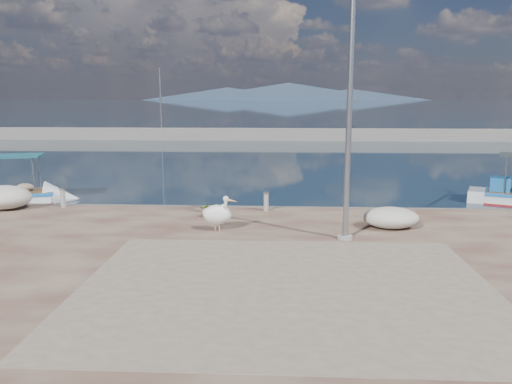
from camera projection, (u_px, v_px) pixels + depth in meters
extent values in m
plane|color=#162635|center=(249.00, 263.00, 13.92)|extent=(1400.00, 1400.00, 0.00)
cube|color=#4D2721|center=(225.00, 371.00, 7.99)|extent=(44.00, 22.00, 0.50)
cube|color=gray|center=(286.00, 287.00, 10.84)|extent=(9.00, 7.00, 0.01)
cube|color=gray|center=(273.00, 134.00, 53.04)|extent=(120.00, 2.20, 1.20)
cylinder|color=gray|center=(161.00, 102.00, 52.99)|extent=(0.16, 0.16, 7.00)
cylinder|color=gray|center=(350.00, 102.00, 52.00)|extent=(0.16, 0.16, 7.00)
cone|color=#28384C|center=(228.00, 94.00, 653.37)|extent=(220.00, 220.00, 16.00)
cone|color=#28384C|center=(289.00, 91.00, 648.84)|extent=(280.00, 280.00, 22.00)
cone|color=#28384C|center=(350.00, 94.00, 645.62)|extent=(200.00, 200.00, 14.00)
cube|color=white|center=(11.00, 201.00, 21.81)|extent=(5.34, 2.99, 0.83)
cube|color=#1B6AB3|center=(10.00, 193.00, 21.74)|extent=(3.99, 2.65, 0.12)
cube|color=maroon|center=(11.00, 202.00, 21.82)|extent=(3.98, 2.64, 0.11)
cube|color=#164959|center=(7.00, 156.00, 21.43)|extent=(3.12, 2.29, 0.07)
cube|color=#1B6AB3|center=(500.00, 184.00, 21.79)|extent=(1.06, 1.06, 0.63)
cylinder|color=tan|center=(216.00, 226.00, 15.42)|extent=(0.04, 0.04, 0.29)
cylinder|color=tan|center=(220.00, 226.00, 15.36)|extent=(0.04, 0.04, 0.29)
ellipsoid|color=white|center=(217.00, 215.00, 15.32)|extent=(1.00, 0.83, 0.61)
cylinder|color=white|center=(225.00, 206.00, 15.15)|extent=(0.23, 0.18, 0.52)
sphere|color=white|center=(226.00, 199.00, 15.09)|extent=(0.17, 0.17, 0.17)
cone|color=tan|center=(232.00, 201.00, 15.01)|extent=(0.42, 0.25, 0.13)
cylinder|color=gray|center=(349.00, 118.00, 13.88)|extent=(0.16, 0.16, 7.00)
cylinder|color=gray|center=(345.00, 237.00, 14.53)|extent=(0.44, 0.44, 0.10)
cylinder|color=gray|center=(266.00, 202.00, 18.00)|extent=(0.18, 0.18, 0.69)
cylinder|color=gray|center=(266.00, 192.00, 17.93)|extent=(0.24, 0.24, 0.06)
cylinder|color=gray|center=(63.00, 198.00, 18.64)|extent=(0.18, 0.18, 0.71)
cylinder|color=gray|center=(62.00, 188.00, 18.57)|extent=(0.24, 0.24, 0.06)
imported|color=#33722D|center=(206.00, 210.00, 17.11)|extent=(0.49, 0.44, 0.50)
ellipsoid|color=silver|center=(391.00, 218.00, 15.70)|extent=(1.75, 1.31, 0.66)
ellipsoid|color=silver|center=(3.00, 197.00, 18.32)|extent=(2.13, 1.55, 0.87)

